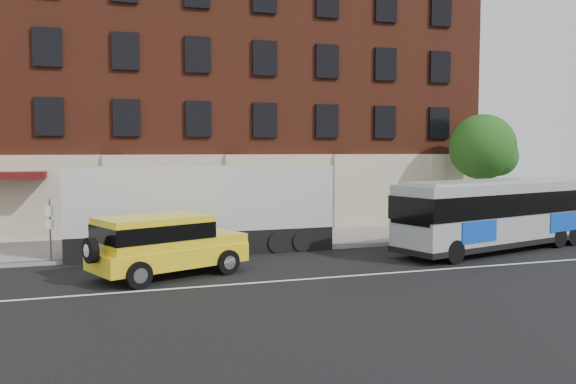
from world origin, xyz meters
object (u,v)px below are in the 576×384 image
object	(u,v)px
street_tree	(483,150)
shipping_container	(202,210)
city_bus	(502,211)
yellow_suv	(162,242)
sign_pole	(50,227)

from	to	relation	value
street_tree	shipping_container	xyz separation A→B (m)	(-16.06, -2.68, -2.58)
city_bus	yellow_suv	world-z (taller)	city_bus
yellow_suv	city_bus	bearing A→B (deg)	3.92
city_bus	shipping_container	distance (m)	13.07
sign_pole	city_bus	xyz separation A→B (m)	(18.60, -2.72, 0.25)
street_tree	city_bus	bearing A→B (deg)	-119.59
yellow_suv	shipping_container	size ratio (longest dim) A/B	0.51
street_tree	yellow_suv	xyz separation A→B (m)	(-18.23, -7.07, -3.19)
sign_pole	shipping_container	bearing A→B (deg)	6.24
shipping_container	street_tree	bearing A→B (deg)	9.48
sign_pole	street_tree	distance (m)	22.49
street_tree	shipping_container	bearing A→B (deg)	-170.52
yellow_suv	street_tree	bearing A→B (deg)	21.21
street_tree	shipping_container	world-z (taller)	street_tree
street_tree	shipping_container	distance (m)	16.49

